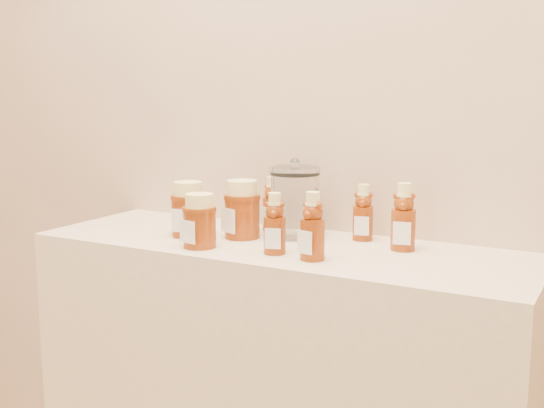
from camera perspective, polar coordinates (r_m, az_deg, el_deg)
The scene contains 10 objects.
wall_back at distance 1.76m, azimuth 3.78°, elevation 12.42°, with size 3.50×0.02×2.70m, color tan.
bear_bottle_back_left at distance 1.76m, azimuth 0.03°, elevation 0.35°, with size 0.05×0.05×0.16m, color #6A2508, non-canonical shape.
bear_bottle_back_mid at distance 1.66m, azimuth 7.63°, elevation -0.38°, with size 0.05×0.05×0.15m, color #6A2508, non-canonical shape.
bear_bottle_back_right at distance 1.57m, azimuth 10.95°, elevation -0.69°, with size 0.06×0.06×0.17m, color #6A2508, non-canonical shape.
bear_bottle_front_left at distance 1.51m, azimuth 0.23°, elevation -1.29°, with size 0.05×0.05×0.16m, color #6A2508, non-canonical shape.
bear_bottle_front_right at distance 1.46m, azimuth 3.42°, elevation -1.48°, with size 0.06×0.06×0.17m, color #6A2508, non-canonical shape.
honey_jar_left at distance 1.71m, azimuth -7.03°, elevation -0.41°, with size 0.09×0.09×0.14m, color #6A2508, non-canonical shape.
honey_jar_back at distance 1.67m, azimuth -2.52°, elevation -0.44°, with size 0.09×0.09×0.14m, color #6A2508, non-canonical shape.
honey_jar_front at distance 1.58m, azimuth -6.08°, elevation -1.39°, with size 0.08×0.08×0.13m, color #6A2508, non-canonical shape.
glass_canister at distance 1.68m, azimuth 1.91°, elevation 0.43°, with size 0.12×0.12×0.19m, color white, non-canonical shape.
Camera 1 is at (0.74, 0.15, 1.27)m, focal length 45.00 mm.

